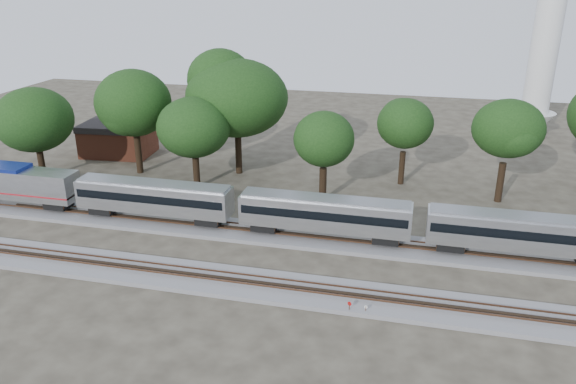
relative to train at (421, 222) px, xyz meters
The scene contains 15 objects.
ground 13.37m from the train, 152.50° to the right, with size 160.00×160.00×0.00m, color #383328.
track_far 11.89m from the train, behind, with size 160.00×5.00×0.73m.
track_near 15.54m from the train, 139.06° to the right, with size 160.00×5.00×0.73m.
train is the anchor object (origin of this frame).
switch_stand_red 13.41m from the train, 112.60° to the right, with size 0.33×0.18×1.11m.
switch_stand_white 12.89m from the train, 107.47° to the right, with size 0.28×0.05×0.88m.
switch_lever 12.70m from the train, 109.59° to the right, with size 0.50×0.30×0.30m, color #512D19.
brick_building 48.69m from the train, 154.03° to the left, with size 10.36×7.71×4.72m.
tree_0 49.43m from the train, 168.69° to the left, with size 7.95×7.95×11.20m.
tree_1 40.22m from the train, 158.50° to the left, with size 9.64×9.64×13.59m.
tree_2 29.98m from the train, 157.68° to the left, with size 7.85×7.85×11.06m.
tree_3 30.52m from the train, 143.75° to the left, with size 10.33×10.33×14.56m.
tree_4 15.99m from the train, 137.31° to the left, with size 7.71×7.71×10.87m.
tree_5 19.23m from the train, 98.10° to the left, with size 8.01×8.01×11.29m.
tree_6 18.43m from the train, 59.84° to the left, with size 8.96×8.96×12.64m.
Camera 1 is at (10.58, -44.02, 25.33)m, focal length 35.00 mm.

